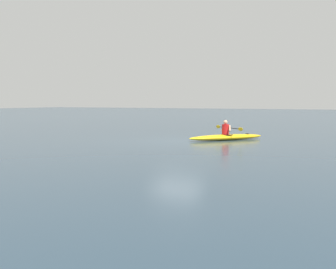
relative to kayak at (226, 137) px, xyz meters
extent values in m
plane|color=#283D4C|center=(1.94, 1.71, -0.15)|extent=(160.00, 160.00, 0.00)
ellipsoid|color=#EAB214|center=(0.00, 0.00, 0.00)|extent=(3.16, 3.71, 0.29)
torus|color=black|center=(-0.01, -0.01, 0.12)|extent=(0.85, 0.85, 0.04)
cylinder|color=black|center=(-0.79, -0.98, 0.13)|extent=(0.18, 0.18, 0.02)
cylinder|color=red|center=(0.04, 0.05, 0.40)|extent=(0.35, 0.35, 0.51)
sphere|color=tan|center=(0.04, 0.05, 0.76)|extent=(0.21, 0.21, 0.21)
cylinder|color=black|center=(-0.08, -0.11, 0.47)|extent=(1.61, 1.30, 0.03)
ellipsoid|color=gold|center=(0.71, -0.74, 0.47)|extent=(0.34, 0.28, 0.17)
ellipsoid|color=gold|center=(-0.88, 0.53, 0.47)|extent=(0.34, 0.28, 0.17)
cylinder|color=tan|center=(0.20, -0.18, 0.46)|extent=(0.32, 0.16, 0.34)
cylinder|color=tan|center=(-0.22, 0.16, 0.46)|extent=(0.20, 0.31, 0.34)
camera|label=1|loc=(-6.47, 19.15, 1.82)|focal=42.70mm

